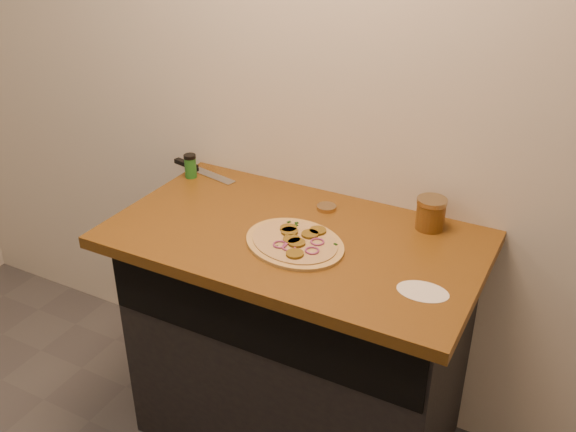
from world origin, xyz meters
The scene contains 8 objects.
cabinet centered at (0.00, 1.45, 0.43)m, with size 1.10×0.60×0.86m, color black.
countertop centered at (0.00, 1.42, 0.88)m, with size 1.20×0.70×0.04m, color brown.
pizza centered at (0.03, 1.35, 0.91)m, with size 0.43×0.43×0.02m.
chefs_knife centered at (-0.56, 1.68, 0.91)m, with size 0.32×0.10×0.02m.
mason_jar_lid centered at (0.02, 1.62, 0.91)m, with size 0.07×0.07×0.01m, color tan.
salsa_jar centered at (0.37, 1.65, 0.95)m, with size 0.10×0.10×0.11m.
spice_shaker centered at (-0.55, 1.61, 0.95)m, with size 0.05×0.05×0.09m.
flour_spill centered at (0.46, 1.29, 0.90)m, with size 0.15×0.15×0.00m, color silver.
Camera 1 is at (0.82, -0.18, 1.93)m, focal length 40.00 mm.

